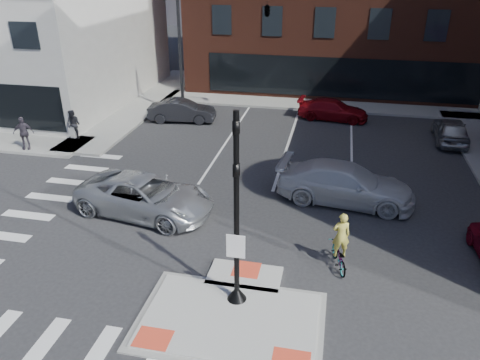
% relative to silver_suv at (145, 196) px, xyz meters
% --- Properties ---
extents(ground, '(120.00, 120.00, 0.00)m').
position_rel_silver_suv_xyz_m(ground, '(4.82, -5.00, -0.79)').
color(ground, '#28282B').
rests_on(ground, ground).
extents(refuge_island, '(5.40, 4.65, 0.13)m').
position_rel_silver_suv_xyz_m(refuge_island, '(4.82, -5.26, -0.74)').
color(refuge_island, gray).
rests_on(refuge_island, ground).
extents(sidewalk_nw, '(23.50, 20.50, 0.15)m').
position_rel_silver_suv_xyz_m(sidewalk_nw, '(-11.94, 10.29, -0.72)').
color(sidewalk_nw, gray).
rests_on(sidewalk_nw, ground).
extents(sidewalk_n, '(26.00, 3.00, 0.15)m').
position_rel_silver_suv_xyz_m(sidewalk_n, '(7.82, 17.00, -0.72)').
color(sidewalk_n, gray).
rests_on(sidewalk_n, ground).
extents(signal_pole, '(0.60, 0.60, 5.98)m').
position_rel_silver_suv_xyz_m(signal_pole, '(4.82, -4.60, 1.57)').
color(signal_pole, black).
rests_on(signal_pole, refuge_island).
extents(mast_arm_signal, '(6.10, 2.24, 8.00)m').
position_rel_silver_suv_xyz_m(mast_arm_signal, '(1.35, 13.00, 5.42)').
color(mast_arm_signal, black).
rests_on(mast_arm_signal, ground).
extents(silver_suv, '(6.05, 3.53, 1.58)m').
position_rel_silver_suv_xyz_m(silver_suv, '(0.00, 0.00, 0.00)').
color(silver_suv, silver).
rests_on(silver_suv, ground).
extents(white_pickup, '(5.99, 2.95, 1.68)m').
position_rel_silver_suv_xyz_m(white_pickup, '(7.98, 2.75, 0.05)').
color(white_pickup, silver).
rests_on(white_pickup, ground).
extents(bg_car_dark, '(4.37, 2.00, 1.39)m').
position_rel_silver_suv_xyz_m(bg_car_dark, '(-2.30, 11.64, -0.10)').
color(bg_car_dark, '#27272C').
rests_on(bg_car_dark, ground).
extents(bg_car_silver, '(1.83, 4.18, 1.40)m').
position_rel_silver_suv_xyz_m(bg_car_silver, '(13.76, 11.31, -0.09)').
color(bg_car_silver, '#A6A9AD').
rests_on(bg_car_silver, ground).
extents(bg_car_red, '(4.64, 2.31, 1.30)m').
position_rel_silver_suv_xyz_m(bg_car_red, '(7.10, 14.03, -0.14)').
color(bg_car_red, maroon).
rests_on(bg_car_red, ground).
extents(cyclist, '(0.97, 1.71, 2.08)m').
position_rel_silver_suv_xyz_m(cyclist, '(7.82, -2.13, -0.09)').
color(cyclist, '#3F3F44').
rests_on(cyclist, ground).
extents(pedestrian_a, '(0.82, 0.64, 1.67)m').
position_rel_silver_suv_xyz_m(pedestrian_a, '(-7.18, 7.00, 0.19)').
color(pedestrian_a, '#222227').
rests_on(pedestrian_a, sidewalk_nw).
extents(pedestrian_b, '(1.14, 0.81, 1.80)m').
position_rel_silver_suv_xyz_m(pedestrian_b, '(-8.95, 5.00, 0.26)').
color(pedestrian_b, '#332E38').
rests_on(pedestrian_b, sidewalk_nw).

